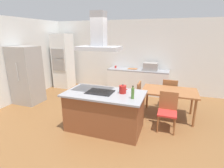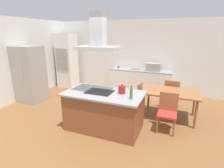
{
  "view_description": "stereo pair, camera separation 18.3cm",
  "coord_description": "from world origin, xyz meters",
  "px_view_note": "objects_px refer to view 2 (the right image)",
  "views": [
    {
      "loc": [
        1.4,
        -3.46,
        2.18
      ],
      "look_at": [
        0.04,
        0.4,
        1.0
      ],
      "focal_mm": 27.9,
      "sensor_mm": 36.0,
      "label": 1
    },
    {
      "loc": [
        1.57,
        -3.4,
        2.18
      ],
      "look_at": [
        0.04,
        0.4,
        1.0
      ],
      "focal_mm": 27.9,
      "sensor_mm": 36.0,
      "label": 2
    }
  ],
  "objects_px": {
    "tea_kettle": "(122,89)",
    "dining_table": "(170,94)",
    "olive_oil_bottle": "(131,94)",
    "wall_oven_stack": "(67,61)",
    "refrigerator": "(30,74)",
    "chair_facing_back_wall": "(172,92)",
    "coffee_mug_red": "(119,67)",
    "countertop_microwave": "(154,67)",
    "chair_at_left_end": "(136,95)",
    "cutting_board": "(135,69)",
    "range_hood": "(98,38)",
    "cooktop": "(99,92)",
    "chair_facing_island": "(168,110)"
  },
  "relations": [
    {
      "from": "countertop_microwave",
      "to": "chair_facing_back_wall",
      "type": "xyz_separation_m",
      "value": [
        0.73,
        -1.06,
        -0.53
      ]
    },
    {
      "from": "olive_oil_bottle",
      "to": "dining_table",
      "type": "xyz_separation_m",
      "value": [
        0.7,
        1.31,
        -0.35
      ]
    },
    {
      "from": "countertop_microwave",
      "to": "dining_table",
      "type": "distance_m",
      "value": 1.91
    },
    {
      "from": "chair_facing_back_wall",
      "to": "range_hood",
      "type": "height_order",
      "value": "range_hood"
    },
    {
      "from": "chair_facing_back_wall",
      "to": "range_hood",
      "type": "distance_m",
      "value": 2.84
    },
    {
      "from": "chair_at_left_end",
      "to": "range_hood",
      "type": "distance_m",
      "value": 2.05
    },
    {
      "from": "cutting_board",
      "to": "range_hood",
      "type": "xyz_separation_m",
      "value": [
        -0.09,
        -2.93,
        1.19
      ]
    },
    {
      "from": "tea_kettle",
      "to": "chair_facing_back_wall",
      "type": "height_order",
      "value": "tea_kettle"
    },
    {
      "from": "coffee_mug_red",
      "to": "chair_facing_back_wall",
      "type": "height_order",
      "value": "coffee_mug_red"
    },
    {
      "from": "chair_at_left_end",
      "to": "range_hood",
      "type": "height_order",
      "value": "range_hood"
    },
    {
      "from": "olive_oil_bottle",
      "to": "cutting_board",
      "type": "xyz_separation_m",
      "value": [
        -0.71,
        3.09,
        -0.11
      ]
    },
    {
      "from": "range_hood",
      "to": "dining_table",
      "type": "bearing_deg",
      "value": 37.64
    },
    {
      "from": "refrigerator",
      "to": "range_hood",
      "type": "height_order",
      "value": "range_hood"
    },
    {
      "from": "cooktop",
      "to": "wall_oven_stack",
      "type": "xyz_separation_m",
      "value": [
        -2.79,
        2.65,
        0.2
      ]
    },
    {
      "from": "wall_oven_stack",
      "to": "dining_table",
      "type": "bearing_deg",
      "value": -19.21
    },
    {
      "from": "cooktop",
      "to": "chair_facing_back_wall",
      "type": "distance_m",
      "value": 2.39
    },
    {
      "from": "wall_oven_stack",
      "to": "chair_at_left_end",
      "type": "xyz_separation_m",
      "value": [
        3.37,
        -1.49,
        -0.59
      ]
    },
    {
      "from": "chair_facing_back_wall",
      "to": "chair_facing_island",
      "type": "relative_size",
      "value": 1.0
    },
    {
      "from": "chair_facing_island",
      "to": "olive_oil_bottle",
      "type": "bearing_deg",
      "value": -137.4
    },
    {
      "from": "tea_kettle",
      "to": "wall_oven_stack",
      "type": "distance_m",
      "value": 4.16
    },
    {
      "from": "countertop_microwave",
      "to": "chair_at_left_end",
      "type": "xyz_separation_m",
      "value": [
        -0.18,
        -1.73,
        -0.53
      ]
    },
    {
      "from": "cutting_board",
      "to": "chair_at_left_end",
      "type": "distance_m",
      "value": 1.89
    },
    {
      "from": "cooktop",
      "to": "chair_facing_back_wall",
      "type": "height_order",
      "value": "cooktop"
    },
    {
      "from": "chair_at_left_end",
      "to": "coffee_mug_red",
      "type": "bearing_deg",
      "value": 123.56
    },
    {
      "from": "wall_oven_stack",
      "to": "refrigerator",
      "type": "height_order",
      "value": "wall_oven_stack"
    },
    {
      "from": "coffee_mug_red",
      "to": "tea_kettle",
      "type": "bearing_deg",
      "value": -68.69
    },
    {
      "from": "olive_oil_bottle",
      "to": "chair_facing_back_wall",
      "type": "xyz_separation_m",
      "value": [
        0.7,
        1.98,
        -0.51
      ]
    },
    {
      "from": "coffee_mug_red",
      "to": "chair_at_left_end",
      "type": "bearing_deg",
      "value": -56.44
    },
    {
      "from": "chair_facing_back_wall",
      "to": "chair_facing_island",
      "type": "height_order",
      "value": "same"
    },
    {
      "from": "tea_kettle",
      "to": "chair_facing_back_wall",
      "type": "relative_size",
      "value": 0.24
    },
    {
      "from": "countertop_microwave",
      "to": "chair_facing_island",
      "type": "bearing_deg",
      "value": -73.0
    },
    {
      "from": "coffee_mug_red",
      "to": "chair_at_left_end",
      "type": "height_order",
      "value": "coffee_mug_red"
    },
    {
      "from": "cooktop",
      "to": "chair_at_left_end",
      "type": "distance_m",
      "value": 1.35
    },
    {
      "from": "olive_oil_bottle",
      "to": "chair_at_left_end",
      "type": "xyz_separation_m",
      "value": [
        -0.21,
        1.31,
        -0.51
      ]
    },
    {
      "from": "wall_oven_stack",
      "to": "olive_oil_bottle",
      "type": "bearing_deg",
      "value": -38.02
    },
    {
      "from": "coffee_mug_red",
      "to": "chair_facing_island",
      "type": "distance_m",
      "value": 3.22
    },
    {
      "from": "tea_kettle",
      "to": "wall_oven_stack",
      "type": "relative_size",
      "value": 0.1
    },
    {
      "from": "cooktop",
      "to": "countertop_microwave",
      "type": "relative_size",
      "value": 1.2
    },
    {
      "from": "tea_kettle",
      "to": "coffee_mug_red",
      "type": "bearing_deg",
      "value": 111.31
    },
    {
      "from": "wall_oven_stack",
      "to": "dining_table",
      "type": "xyz_separation_m",
      "value": [
        4.29,
        -1.49,
        -0.43
      ]
    },
    {
      "from": "countertop_microwave",
      "to": "wall_oven_stack",
      "type": "xyz_separation_m",
      "value": [
        -3.56,
        -0.23,
        0.06
      ]
    },
    {
      "from": "countertop_microwave",
      "to": "coffee_mug_red",
      "type": "xyz_separation_m",
      "value": [
        -1.35,
        0.02,
        -0.09
      ]
    },
    {
      "from": "wall_oven_stack",
      "to": "chair_at_left_end",
      "type": "relative_size",
      "value": 2.47
    },
    {
      "from": "cutting_board",
      "to": "coffee_mug_red",
      "type": "bearing_deg",
      "value": -177.81
    },
    {
      "from": "cutting_board",
      "to": "range_hood",
      "type": "relative_size",
      "value": 0.38
    },
    {
      "from": "refrigerator",
      "to": "cutting_board",
      "type": "bearing_deg",
      "value": 36.53
    },
    {
      "from": "tea_kettle",
      "to": "dining_table",
      "type": "bearing_deg",
      "value": 46.6
    },
    {
      "from": "tea_kettle",
      "to": "olive_oil_bottle",
      "type": "bearing_deg",
      "value": -42.9
    },
    {
      "from": "cutting_board",
      "to": "wall_oven_stack",
      "type": "distance_m",
      "value": 2.9
    },
    {
      "from": "coffee_mug_red",
      "to": "dining_table",
      "type": "distance_m",
      "value": 2.73
    }
  ]
}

